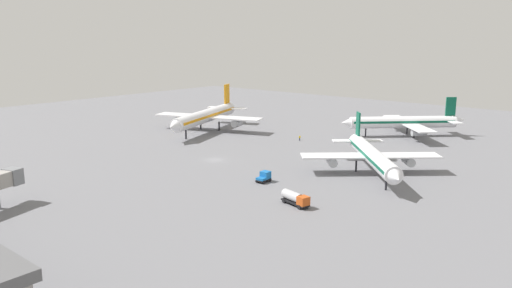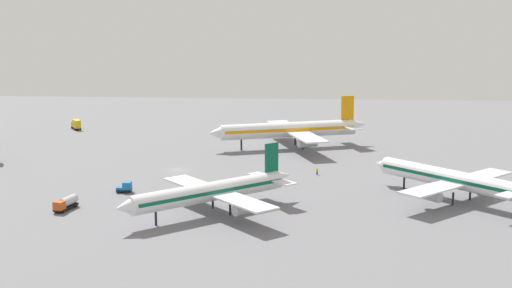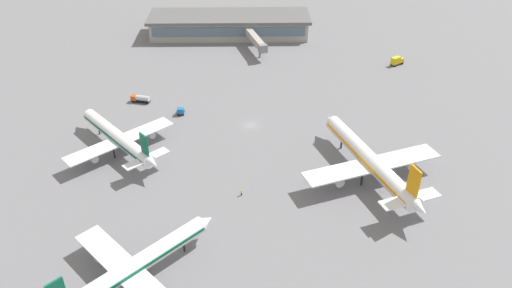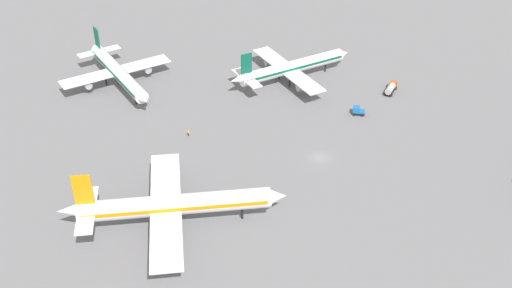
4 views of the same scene
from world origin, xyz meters
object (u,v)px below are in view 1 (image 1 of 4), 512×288
Objects in this scene: airplane_distant at (206,116)px; baggage_tug at (264,177)px; airplane_taxiing at (372,155)px; fuel_truck at (295,198)px; ground_crew_worker at (300,138)px; airplane_at_gate at (404,122)px.

airplane_distant is 63.22m from baggage_tug.
airplane_taxiing is at bearing -37.85° from baggage_tug.
ground_crew_worker is at bearing 138.22° from fuel_truck.
airplane_distant reaches higher than fuel_truck.
airplane_taxiing is 0.72× the size of airplane_distant.
airplane_taxiing is at bearing 178.04° from ground_crew_worker.
airplane_distant reaches higher than baggage_tug.
airplane_distant is at bearing 161.62° from fuel_truck.
ground_crew_worker is (-34.06, 49.68, -0.54)m from fuel_truck.
ground_crew_worker is at bearing -162.33° from airplane_taxiing.
baggage_tug is 45.95m from ground_crew_worker.
airplane_at_gate is 50.13m from airplane_taxiing.
airplane_taxiing is 25.79m from baggage_tug.
baggage_tug is at bearing 163.71° from fuel_truck.
airplane_distant is at bearing -11.66° from airplane_at_gate.
ground_crew_worker is at bearing 82.89° from airplane_distant.
baggage_tug is at bearing 37.70° from airplane_distant.
airplane_at_gate is 19.33× the size of ground_crew_worker.
ground_crew_worker is (-19.84, 41.45, -0.31)m from baggage_tug.
fuel_truck is (12.87, -77.33, -3.13)m from airplane_at_gate.
airplane_at_gate is 78.46m from fuel_truck.
fuel_truck is at bearing 153.21° from ground_crew_worker.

